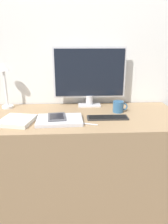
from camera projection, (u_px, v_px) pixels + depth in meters
The scene contains 11 objects.
ground_plane at pixel (84, 215), 1.69m from camera, with size 10.00×10.00×0.00m, color brown.
wall_back at pixel (80, 52), 1.86m from camera, with size 3.60×0.05×2.40m.
desk at pixel (82, 159), 1.77m from camera, with size 1.50×0.67×0.75m.
monitor at pixel (90, 75), 1.82m from camera, with size 0.60×0.11×0.49m.
keyboard at pixel (108, 118), 1.59m from camera, with size 0.30×0.10×0.01m.
laptop at pixel (60, 120), 1.52m from camera, with size 0.32×0.24×0.02m.
ereader at pixel (57, 117), 1.54m from camera, with size 0.14×0.18×0.01m.
desk_lamp at pixel (5, 79), 1.76m from camera, with size 0.09×0.09×0.37m.
notebook at pixel (17, 121), 1.51m from camera, with size 0.26×0.27×0.03m.
coffee_mug at pixel (119, 107), 1.72m from camera, with size 0.12×0.08×0.09m.
pen at pixel (88, 124), 1.47m from camera, with size 0.14×0.06×0.01m.
Camera 1 is at (-0.07, -1.35, 1.30)m, focal length 35.00 mm.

